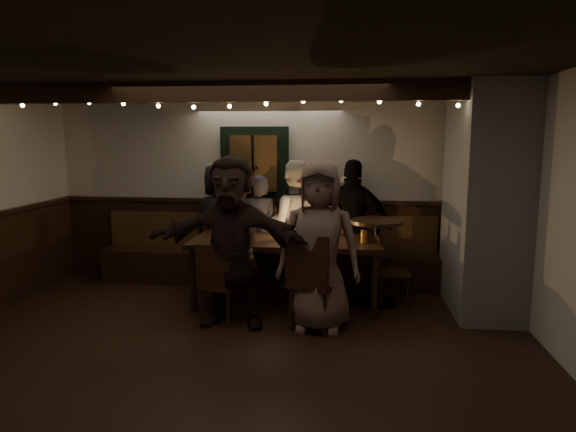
# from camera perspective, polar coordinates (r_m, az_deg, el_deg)

# --- Properties ---
(room) EXTENTS (6.02, 5.01, 2.62)m
(room) POSITION_cam_1_polar(r_m,az_deg,el_deg) (6.06, 6.41, -0.15)
(room) COLOR black
(room) RESTS_ON ground
(dining_table) EXTENTS (2.24, 0.96, 0.97)m
(dining_table) POSITION_cam_1_polar(r_m,az_deg,el_deg) (6.14, -0.23, -3.21)
(dining_table) COLOR black
(dining_table) RESTS_ON ground
(chair_near_left) EXTENTS (0.49, 0.49, 0.89)m
(chair_near_left) POSITION_cam_1_polar(r_m,az_deg,el_deg) (5.59, -7.82, -6.97)
(chair_near_left) COLOR black
(chair_near_left) RESTS_ON ground
(chair_near_right) EXTENTS (0.61, 0.61, 1.04)m
(chair_near_right) POSITION_cam_1_polar(r_m,az_deg,el_deg) (5.34, 2.63, -6.69)
(chair_near_right) COLOR black
(chair_near_right) RESTS_ON ground
(chair_end) EXTENTS (0.42, 0.42, 0.86)m
(chair_end) POSITION_cam_1_polar(r_m,az_deg,el_deg) (6.28, 10.79, -5.44)
(chair_end) COLOR black
(chair_end) RESTS_ON ground
(high_top) EXTENTS (0.65, 0.65, 1.03)m
(high_top) POSITION_cam_1_polar(r_m,az_deg,el_deg) (6.28, 9.82, -3.85)
(high_top) COLOR black
(high_top) RESTS_ON ground
(person_a) EXTENTS (0.92, 0.72, 1.68)m
(person_a) POSITION_cam_1_polar(r_m,az_deg,el_deg) (6.91, -7.45, -1.06)
(person_a) COLOR black
(person_a) RESTS_ON ground
(person_b) EXTENTS (0.60, 0.44, 1.52)m
(person_b) POSITION_cam_1_polar(r_m,az_deg,el_deg) (6.82, -3.32, -1.78)
(person_b) COLOR #27272F
(person_b) RESTS_ON ground
(person_c) EXTENTS (0.88, 0.71, 1.71)m
(person_c) POSITION_cam_1_polar(r_m,az_deg,el_deg) (6.83, 0.68, -0.96)
(person_c) COLOR #BAB7B1
(person_c) RESTS_ON ground
(person_d) EXTENTS (1.19, 0.85, 1.67)m
(person_d) POSITION_cam_1_polar(r_m,az_deg,el_deg) (6.81, 3.18, -1.17)
(person_d) COLOR maroon
(person_d) RESTS_ON ground
(person_e) EXTENTS (1.07, 0.61, 1.72)m
(person_e) POSITION_cam_1_polar(r_m,az_deg,el_deg) (6.84, 7.27, -0.95)
(person_e) COLOR black
(person_e) RESTS_ON ground
(person_f) EXTENTS (1.73, 0.63, 1.84)m
(person_f) POSITION_cam_1_polar(r_m,az_deg,el_deg) (5.46, -6.26, -2.79)
(person_f) COLOR black
(person_f) RESTS_ON ground
(person_g) EXTENTS (0.89, 0.60, 1.77)m
(person_g) POSITION_cam_1_polar(r_m,az_deg,el_deg) (5.31, 3.46, -3.46)
(person_g) COLOR #715851
(person_g) RESTS_ON ground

